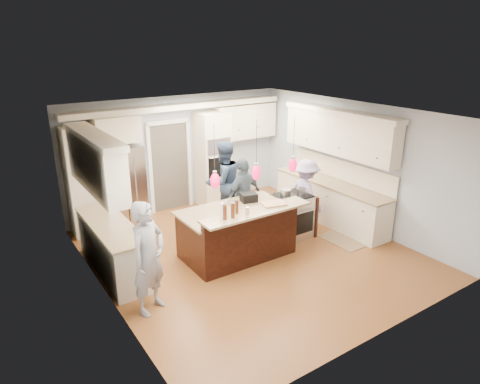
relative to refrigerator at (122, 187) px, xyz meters
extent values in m
plane|color=#99532A|center=(1.55, -2.64, -0.90)|extent=(6.00, 6.00, 0.00)
cube|color=#B2BCC6|center=(1.55, 0.36, 0.45)|extent=(5.50, 0.04, 2.70)
cube|color=#B2BCC6|center=(1.55, -5.64, 0.45)|extent=(5.50, 0.04, 2.70)
cube|color=#B2BCC6|center=(-1.20, -2.64, 0.45)|extent=(0.04, 6.00, 2.70)
cube|color=#B2BCC6|center=(4.30, -2.64, 0.45)|extent=(0.04, 6.00, 2.70)
cube|color=white|center=(1.55, -2.64, 1.80)|extent=(5.50, 6.00, 0.04)
cube|color=#B7B7BC|center=(0.00, 0.00, 0.00)|extent=(0.90, 0.70, 1.80)
cube|color=#F0E1C2|center=(2.30, 0.03, 0.25)|extent=(0.72, 0.64, 2.30)
cube|color=black|center=(2.30, -0.30, 0.65)|extent=(0.60, 0.02, 0.35)
cube|color=black|center=(2.30, -0.30, 0.15)|extent=(0.60, 0.02, 0.50)
cylinder|color=#B7B7BC|center=(2.30, -0.33, 0.40)|extent=(0.55, 0.02, 0.02)
cube|color=#F0E1C2|center=(-0.80, 0.06, 0.25)|extent=(0.60, 0.58, 2.30)
cube|color=#F0E1C2|center=(0.00, 0.06, 1.25)|extent=(0.95, 0.58, 0.55)
cube|color=#F0E1C2|center=(3.35, 0.18, 1.05)|extent=(1.70, 0.35, 0.85)
cube|color=beige|center=(1.55, 0.16, 1.58)|extent=(5.30, 0.38, 0.12)
cube|color=#4C443A|center=(1.30, 0.35, 0.15)|extent=(0.90, 0.06, 2.10)
cube|color=white|center=(1.30, 0.31, 1.23)|extent=(1.04, 0.06, 0.10)
cube|color=#F0E1C2|center=(3.95, -2.34, -0.46)|extent=(0.60, 3.00, 0.88)
cube|color=tan|center=(3.95, -2.34, 0.00)|extent=(0.64, 3.05, 0.04)
cube|color=#F0E1C2|center=(4.07, -2.34, 1.08)|extent=(0.35, 3.00, 0.85)
cube|color=beige|center=(4.06, -2.34, 1.56)|extent=(0.37, 3.10, 0.10)
cube|color=#F0E1C2|center=(-0.85, -1.84, -0.46)|extent=(0.60, 2.20, 0.88)
cube|color=tan|center=(-0.85, -1.84, 0.00)|extent=(0.64, 2.25, 0.04)
cube|color=#F0E1C2|center=(-0.97, -1.84, 1.08)|extent=(0.35, 2.20, 0.85)
cube|color=beige|center=(-0.96, -1.84, 1.56)|extent=(0.37, 2.30, 0.10)
cube|color=black|center=(1.30, -2.49, -0.46)|extent=(2.00, 1.00, 0.88)
cube|color=tan|center=(1.30, -2.49, 0.00)|extent=(2.10, 1.10, 0.04)
cube|color=black|center=(1.30, -3.05, -0.36)|extent=(2.00, 0.12, 1.08)
cube|color=tan|center=(1.30, -3.19, 0.20)|extent=(2.10, 0.42, 0.04)
cube|color=black|center=(1.75, -2.30, 0.10)|extent=(0.36, 0.32, 0.16)
cube|color=#B7B7BC|center=(2.68, -2.49, -0.45)|extent=(0.76, 0.66, 0.90)
cube|color=black|center=(2.68, -2.83, -0.50)|extent=(0.65, 0.01, 0.45)
cube|color=black|center=(2.68, -2.49, 0.01)|extent=(0.72, 0.59, 0.02)
cube|color=black|center=(3.09, -2.49, -0.46)|extent=(0.06, 0.71, 0.88)
cylinder|color=black|center=(0.50, -3.15, 1.43)|extent=(0.01, 0.01, 0.75)
ellipsoid|color=#E00D41|center=(0.50, -3.15, 0.90)|extent=(0.15, 0.15, 0.26)
cylinder|color=black|center=(1.30, -3.15, 1.43)|extent=(0.01, 0.01, 0.75)
ellipsoid|color=#E00D41|center=(1.30, -3.15, 0.90)|extent=(0.15, 0.15, 0.26)
cylinder|color=black|center=(2.10, -3.15, 1.43)|extent=(0.01, 0.01, 0.75)
ellipsoid|color=#E00D41|center=(2.10, -3.15, 0.90)|extent=(0.15, 0.15, 0.26)
imported|color=gray|center=(-0.75, -3.31, -0.02)|extent=(0.77, 0.68, 1.76)
imported|color=#2D3F58|center=(1.95, -1.04, 0.03)|extent=(0.94, 0.76, 1.85)
imported|color=#44535F|center=(1.97, -1.79, -0.08)|extent=(1.03, 0.61, 1.64)
imported|color=#AB95C9|center=(3.28, -2.27, -0.14)|extent=(0.65, 1.03, 1.52)
cube|color=#836547|center=(3.48, -3.26, -0.89)|extent=(0.66, 0.95, 0.01)
cylinder|color=silver|center=(0.62, -3.16, 0.36)|extent=(0.08, 0.08, 0.29)
cylinder|color=#4A1F0D|center=(0.64, -3.20, 0.35)|extent=(0.07, 0.07, 0.27)
cylinder|color=#4A1F0D|center=(0.79, -3.21, 0.35)|extent=(0.08, 0.08, 0.27)
cylinder|color=#4A1F0D|center=(0.96, -3.08, 0.34)|extent=(0.07, 0.07, 0.23)
cylinder|color=#B7B7BC|center=(1.08, -3.21, 0.28)|extent=(0.07, 0.07, 0.13)
cube|color=tan|center=(1.73, -3.11, 0.24)|extent=(0.48, 0.39, 0.03)
cylinder|color=#B7B7BC|center=(2.56, -2.44, 0.08)|extent=(0.22, 0.22, 0.13)
cylinder|color=#B7B7BC|center=(2.91, -2.52, 0.07)|extent=(0.21, 0.21, 0.10)
camera|label=1|loc=(-2.73, -8.69, 3.01)|focal=32.00mm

